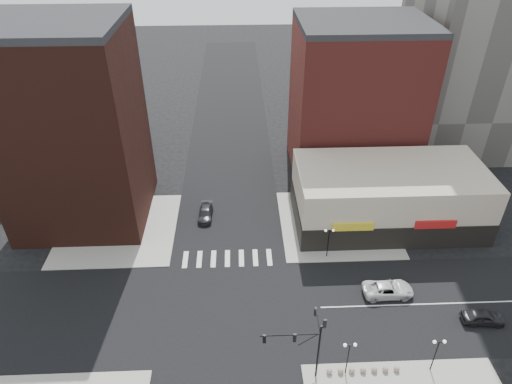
{
  "coord_description": "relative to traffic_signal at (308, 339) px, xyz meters",
  "views": [
    {
      "loc": [
        1.64,
        -33.33,
        37.7
      ],
      "look_at": [
        3.3,
        6.22,
        11.0
      ],
      "focal_mm": 32.0,
      "sensor_mm": 36.0,
      "label": 1
    }
  ],
  "objects": [
    {
      "name": "building_ne_midrise",
      "position": [
        11.76,
        37.33,
        6.04
      ],
      "size": [
        18.0,
        15.0,
        22.0
      ],
      "primitive_type": "cube",
      "color": "maroon",
      "rests_on": "ground"
    },
    {
      "name": "road_ns",
      "position": [
        -7.24,
        7.83,
        -4.95
      ],
      "size": [
        14.0,
        200.0,
        0.02
      ],
      "primitive_type": "cube",
      "color": "black",
      "rests_on": "ground"
    },
    {
      "name": "traffic_signal",
      "position": [
        0.0,
        0.0,
        0.0
      ],
      "size": [
        5.59,
        3.09,
        7.77
      ],
      "color": "black",
      "rests_on": "ground"
    },
    {
      "name": "street_lamp_se_a",
      "position": [
        3.76,
        -0.17,
        -1.67
      ],
      "size": [
        1.22,
        0.32,
        4.16
      ],
      "color": "black",
      "rests_on": "sidewalk_se"
    },
    {
      "name": "street_lamp_se_b",
      "position": [
        11.76,
        -0.17,
        -1.67
      ],
      "size": [
        1.22,
        0.32,
        4.16
      ],
      "color": "black",
      "rests_on": "sidewalk_se"
    },
    {
      "name": "road_ew",
      "position": [
        -7.24,
        7.83,
        -4.95
      ],
      "size": [
        200.0,
        14.0,
        0.02
      ],
      "primitive_type": "cube",
      "color": "black",
      "rests_on": "ground"
    },
    {
      "name": "sidewalk_ne",
      "position": [
        7.26,
        22.33,
        -4.9
      ],
      "size": [
        15.0,
        15.0,
        0.12
      ],
      "primitive_type": "cube",
      "color": "gray",
      "rests_on": "ground"
    },
    {
      "name": "sidewalk_nw",
      "position": [
        -21.74,
        22.33,
        -4.9
      ],
      "size": [
        15.0,
        15.0,
        0.12
      ],
      "primitive_type": "cube",
      "color": "gray",
      "rests_on": "ground"
    },
    {
      "name": "building_nw",
      "position": [
        -26.24,
        26.33,
        7.54
      ],
      "size": [
        16.0,
        15.0,
        25.0
      ],
      "primitive_type": "cube",
      "color": "#361811",
      "rests_on": "ground"
    },
    {
      "name": "bollard_row",
      "position": [
        5.41,
        -0.17,
        -4.57
      ],
      "size": [
        6.84,
        0.54,
        0.54
      ],
      "color": "gray",
      "rests_on": "sidewalk_se"
    },
    {
      "name": "building_ne_row",
      "position": [
        13.76,
        22.83,
        -1.66
      ],
      "size": [
        24.2,
        12.2,
        8.0
      ],
      "color": "#BFB098",
      "rests_on": "ground"
    },
    {
      "name": "building_nw_low",
      "position": [
        -39.24,
        41.83,
        1.04
      ],
      "size": [
        20.0,
        18.0,
        12.0
      ],
      "primitive_type": "cube",
      "color": "#361811",
      "rests_on": "ground"
    },
    {
      "name": "dark_sedan_east",
      "position": [
        19.15,
        5.21,
        -4.22
      ],
      "size": [
        4.46,
        2.07,
        1.48
      ],
      "primitive_type": "imported",
      "rotation": [
        0.0,
        0.0,
        1.49
      ],
      "color": "black",
      "rests_on": "ground"
    },
    {
      "name": "white_suv",
      "position": [
        10.44,
        9.47,
        -4.19
      ],
      "size": [
        5.59,
        2.69,
        1.54
      ],
      "primitive_type": "imported",
      "rotation": [
        0.0,
        0.0,
        1.6
      ],
      "color": "silver",
      "rests_on": "ground"
    },
    {
      "name": "dark_sedan_north",
      "position": [
        -10.38,
        24.49,
        -4.3
      ],
      "size": [
        2.06,
        4.62,
        1.32
      ],
      "primitive_type": "imported",
      "rotation": [
        0.0,
        0.0,
        -0.05
      ],
      "color": "black",
      "rests_on": "ground"
    },
    {
      "name": "street_lamp_ne",
      "position": [
        4.76,
        15.83,
        -1.67
      ],
      "size": [
        1.22,
        0.32,
        4.16
      ],
      "color": "black",
      "rests_on": "sidewalk_ne"
    },
    {
      "name": "ground",
      "position": [
        -7.24,
        7.83,
        -4.96
      ],
      "size": [
        240.0,
        240.0,
        0.0
      ],
      "primitive_type": "plane",
      "color": "black",
      "rests_on": "ground"
    }
  ]
}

